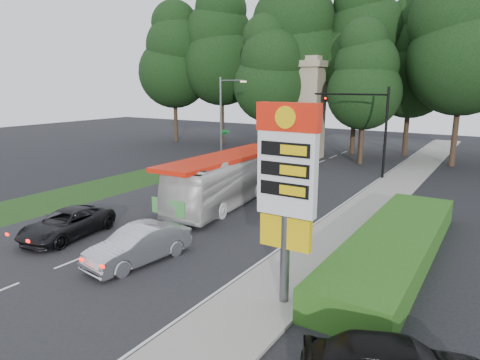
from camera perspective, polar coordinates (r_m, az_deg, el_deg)
The scene contains 21 objects.
ground at distance 19.66m, azimuth -22.31°, elevation -10.45°, with size 120.00×120.00×0.00m, color black.
road_surface at distance 27.84m, azimuth -1.97°, elevation -2.72°, with size 14.00×80.00×0.02m, color black.
sidewalk_right at distance 24.30m, azimuth 14.95°, elevation -5.35°, with size 3.00×80.00×0.12m, color gray.
grass_verge_left at distance 38.14m, azimuth -8.77°, elevation 1.36°, with size 5.00×50.00×0.02m, color #193814.
hedge at distance 19.77m, azimuth 19.89°, elevation -8.25°, with size 3.00×14.00×1.20m, color #285416.
gas_station_pylon at distance 13.86m, azimuth 6.26°, elevation 0.29°, with size 2.10×0.45×6.85m.
traffic_signal_mast at distance 35.58m, azimuth 16.88°, elevation 7.75°, with size 6.10×0.35×7.20m.
streetlight_signs at distance 39.16m, azimuth -2.29°, elevation 8.34°, with size 2.75×0.98×8.00m.
monument at distance 43.74m, azimuth 9.23°, elevation 9.52°, with size 3.00×3.00×10.05m.
tree_far_west at distance 57.03m, azimuth -8.83°, elevation 15.85°, with size 8.96×8.96×17.60m.
tree_west_mid at distance 55.03m, azimuth -2.48°, elevation 17.15°, with size 9.80×9.80×19.25m.
tree_west_near at distance 53.52m, azimuth 4.30°, elevation 15.46°, with size 8.40×8.40×16.50m.
tree_center_left at distance 47.87m, azimuth 7.55°, elevation 18.13°, with size 10.08×10.08×19.80m.
tree_center_right at distance 47.49m, azimuth 15.45°, elevation 16.62°, with size 9.24×9.24×18.15m.
tree_east_near at distance 48.13m, azimuth 21.96°, elevation 14.52°, with size 8.12×8.12×15.95m.
tree_east_mid at distance 43.58m, azimuth 27.86°, elevation 16.49°, with size 9.52×9.52×18.70m.
tree_monument_left at distance 44.53m, azimuth 3.99°, elevation 14.30°, with size 7.28×7.28×14.30m.
tree_monument_right at distance 41.37m, azimuth 16.31°, elevation 13.04°, with size 6.72×6.72×13.20m.
transit_bus at distance 26.72m, azimuth -1.82°, elevation 0.03°, with size 2.61×11.14×3.10m, color silver.
sedan_silver at distance 18.71m, azimuth -13.39°, elevation -8.43°, with size 1.64×4.72×1.55m, color #B2B5BA.
suv_charcoal at distance 22.78m, azimuth -22.09°, elevation -5.42°, with size 2.28×4.95×1.38m, color black.
Camera 1 is at (15.08, -10.21, 7.41)m, focal length 32.00 mm.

